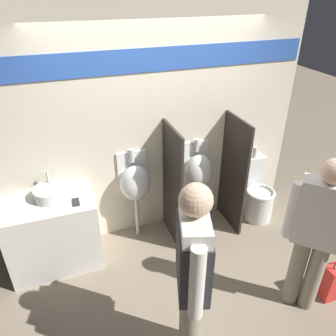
{
  "coord_description": "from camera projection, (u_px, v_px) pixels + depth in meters",
  "views": [
    {
      "loc": [
        -1.04,
        -2.72,
        2.81
      ],
      "look_at": [
        0.0,
        0.17,
        1.05
      ],
      "focal_mm": 35.0,
      "sensor_mm": 36.0,
      "label": 1
    }
  ],
  "objects": [
    {
      "name": "person_in_vest",
      "position": [
        192.0,
        269.0,
        2.37
      ],
      "size": [
        0.35,
        0.58,
        1.72
      ],
      "rotation": [
        0.0,
        0.0,
        1.26
      ],
      "color": "gray",
      "rests_on": "ground_plane"
    },
    {
      "name": "urinal_near_counter",
      "position": [
        135.0,
        183.0,
        3.81
      ],
      "size": [
        0.36,
        0.28,
        1.16
      ],
      "color": "silver",
      "rests_on": "ground_plane"
    },
    {
      "name": "person_with_lanyard",
      "position": [
        317.0,
        233.0,
        2.86
      ],
      "size": [
        0.43,
        0.43,
        1.63
      ],
      "rotation": [
        0.0,
        0.0,
        2.36
      ],
      "color": "gray",
      "rests_on": "ground_plane"
    },
    {
      "name": "ground_plane",
      "position": [
        173.0,
        250.0,
        3.93
      ],
      "size": [
        16.0,
        16.0,
        0.0
      ],
      "primitive_type": "plane",
      "color": "gray"
    },
    {
      "name": "display_wall",
      "position": [
        155.0,
        127.0,
        3.74
      ],
      "size": [
        3.61,
        0.07,
        2.7
      ],
      "color": "beige",
      "rests_on": "ground_plane"
    },
    {
      "name": "cell_phone",
      "position": [
        76.0,
        202.0,
        3.34
      ],
      "size": [
        0.07,
        0.14,
        0.01
      ],
      "color": "#232328",
      "rests_on": "sink_counter"
    },
    {
      "name": "shopping_bag",
      "position": [
        335.0,
        281.0,
        3.27
      ],
      "size": [
        0.27,
        0.15,
        0.52
      ],
      "color": "red",
      "rests_on": "ground_plane"
    },
    {
      "name": "toilet",
      "position": [
        257.0,
        195.0,
        4.37
      ],
      "size": [
        0.38,
        0.55,
        0.95
      ],
      "color": "silver",
      "rests_on": "ground_plane"
    },
    {
      "name": "divider_near_counter",
      "position": [
        172.0,
        186.0,
        3.81
      ],
      "size": [
        0.03,
        0.59,
        1.46
      ],
      "color": "#28231E",
      "rests_on": "ground_plane"
    },
    {
      "name": "sink_counter",
      "position": [
        54.0,
        233.0,
        3.57
      ],
      "size": [
        0.94,
        0.58,
        0.84
      ],
      "color": "silver",
      "rests_on": "ground_plane"
    },
    {
      "name": "divider_mid",
      "position": [
        233.0,
        174.0,
        4.05
      ],
      "size": [
        0.03,
        0.59,
        1.46
      ],
      "color": "#28231E",
      "rests_on": "ground_plane"
    },
    {
      "name": "sink_basin",
      "position": [
        50.0,
        193.0,
        3.39
      ],
      "size": [
        0.34,
        0.34,
        0.26
      ],
      "color": "silver",
      "rests_on": "sink_counter"
    },
    {
      "name": "urinal_far",
      "position": [
        198.0,
        171.0,
        4.05
      ],
      "size": [
        0.36,
        0.28,
        1.16
      ],
      "color": "silver",
      "rests_on": "ground_plane"
    }
  ]
}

